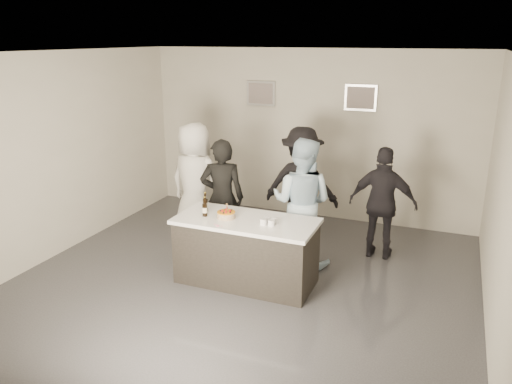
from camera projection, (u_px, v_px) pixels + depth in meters
floor at (242, 284)px, 6.71m from camera, size 6.00×6.00×0.00m
ceiling at (240, 53)px, 5.82m from camera, size 6.00×6.00×0.00m
wall_back at (308, 135)px, 8.92m from camera, size 6.00×0.04×3.00m
wall_front at (75, 279)px, 3.61m from camera, size 6.00×0.04×3.00m
wall_left at (55, 156)px, 7.34m from camera, size 0.04×6.00×3.00m
wall_right at (505, 205)px, 5.19m from camera, size 0.04×6.00×3.00m
picture_left at (261, 93)px, 9.01m from camera, size 0.54×0.04×0.44m
picture_right at (361, 98)px, 8.37m from camera, size 0.54×0.04×0.44m
bar_counter at (246, 251)px, 6.64m from camera, size 1.86×0.86×0.90m
cake at (226, 215)px, 6.55m from camera, size 0.24×0.24×0.08m
beer_bottle_a at (205, 202)px, 6.78m from camera, size 0.07×0.07×0.26m
beer_bottle_b at (205, 207)px, 6.59m from camera, size 0.07×0.07×0.26m
tumbler_cluster at (269, 221)px, 6.34m from camera, size 0.19×0.19×0.08m
candles at (214, 225)px, 6.32m from camera, size 0.24×0.08×0.01m
person_main_black at (222, 198)px, 7.39m from camera, size 0.76×0.63×1.78m
person_main_blue at (302, 202)px, 7.09m from camera, size 0.94×0.75×1.86m
person_guest_left at (195, 182)px, 7.98m from camera, size 1.01×0.74×1.91m
person_guest_right at (383, 203)px, 7.31m from camera, size 0.99×0.42×1.68m
person_guest_back at (301, 184)px, 7.97m from camera, size 1.22×0.72×1.85m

